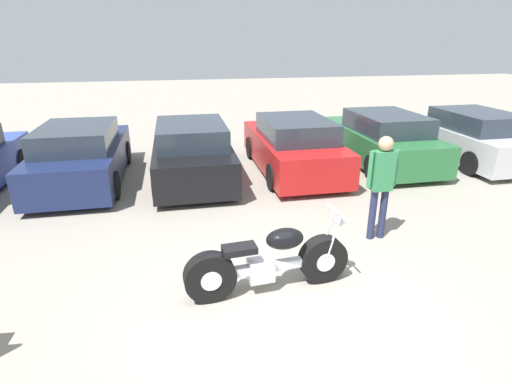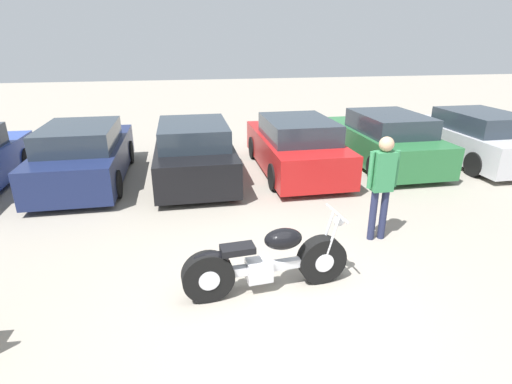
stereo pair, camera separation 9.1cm
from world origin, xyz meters
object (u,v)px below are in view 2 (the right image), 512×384
(motorcycle, at_px, (265,262))
(parked_car_silver, at_px, (473,138))
(parked_car_red, at_px, (295,147))
(parked_car_green, at_px, (384,140))
(parked_car_black, at_px, (194,152))
(person_standing, at_px, (382,180))
(parked_car_navy, at_px, (85,155))

(motorcycle, relative_size, parked_car_silver, 0.54)
(parked_car_red, bearing_deg, parked_car_green, 4.96)
(parked_car_silver, bearing_deg, parked_car_black, -179.85)
(parked_car_silver, xyz_separation_m, person_standing, (-4.74, -3.88, 0.43))
(parked_car_black, bearing_deg, person_standing, -53.03)
(motorcycle, distance_m, parked_car_silver, 8.53)
(parked_car_red, distance_m, parked_car_silver, 5.10)
(parked_car_navy, relative_size, person_standing, 2.35)
(parked_car_red, relative_size, person_standing, 2.35)
(parked_car_red, bearing_deg, person_standing, -84.76)
(parked_car_navy, xyz_separation_m, parked_car_silver, (10.19, -0.14, 0.00))
(parked_car_red, distance_m, parked_car_green, 2.56)
(parked_car_red, xyz_separation_m, person_standing, (0.35, -3.86, 0.43))
(parked_car_navy, xyz_separation_m, parked_car_green, (7.64, 0.07, 0.00))
(parked_car_red, height_order, person_standing, person_standing)
(parked_car_red, bearing_deg, parked_car_navy, 178.28)
(parked_car_silver, bearing_deg, motorcycle, -144.20)
(parked_car_black, relative_size, parked_car_red, 1.00)
(parked_car_red, height_order, parked_car_silver, same)
(parked_car_navy, bearing_deg, parked_car_black, -3.60)
(parked_car_navy, distance_m, person_standing, 6.78)
(parked_car_red, distance_m, person_standing, 3.90)
(motorcycle, height_order, parked_car_silver, parked_car_silver)
(motorcycle, bearing_deg, parked_car_navy, 122.56)
(parked_car_black, relative_size, person_standing, 2.35)
(parked_car_black, distance_m, person_standing, 4.85)
(motorcycle, distance_m, parked_car_black, 5.03)
(parked_car_navy, xyz_separation_m, parked_car_black, (2.55, -0.16, 0.00))
(parked_car_black, xyz_separation_m, parked_car_red, (2.55, 0.01, 0.00))
(parked_car_silver, distance_m, person_standing, 6.14)
(parked_car_red, relative_size, parked_car_silver, 1.00)
(motorcycle, relative_size, parked_car_navy, 0.54)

